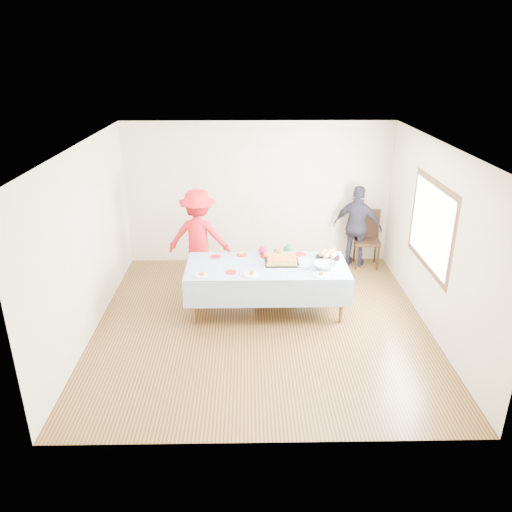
% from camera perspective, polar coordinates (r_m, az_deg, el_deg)
% --- Properties ---
extents(ground, '(5.00, 5.00, 0.00)m').
position_cam_1_polar(ground, '(7.70, 0.65, -7.71)').
color(ground, '#402712').
rests_on(ground, ground).
extents(room_walls, '(5.04, 5.04, 2.72)m').
position_cam_1_polar(room_walls, '(6.98, 1.16, 4.96)').
color(room_walls, beige).
rests_on(room_walls, ground).
extents(party_table, '(2.50, 1.10, 0.78)m').
position_cam_1_polar(party_table, '(7.77, 1.25, -1.43)').
color(party_table, '#50301B').
rests_on(party_table, ground).
extents(birthday_cake, '(0.53, 0.41, 0.09)m').
position_cam_1_polar(birthday_cake, '(7.82, 2.97, -0.48)').
color(birthday_cake, black).
rests_on(birthday_cake, party_table).
extents(rolls_tray, '(0.38, 0.38, 0.12)m').
position_cam_1_polar(rolls_tray, '(8.08, 8.22, 0.11)').
color(rolls_tray, black).
rests_on(rolls_tray, party_table).
extents(punch_bowl, '(0.34, 0.34, 0.08)m').
position_cam_1_polar(punch_bowl, '(7.70, 7.88, -1.08)').
color(punch_bowl, silver).
rests_on(punch_bowl, party_table).
extents(party_hat, '(0.09, 0.09, 0.16)m').
position_cam_1_polar(party_hat, '(8.21, 8.88, 0.67)').
color(party_hat, white).
rests_on(party_hat, party_table).
extents(fork_pile, '(0.24, 0.18, 0.07)m').
position_cam_1_polar(fork_pile, '(7.64, 5.56, -1.22)').
color(fork_pile, white).
rests_on(fork_pile, party_table).
extents(plate_red_far_a, '(0.18, 0.18, 0.01)m').
position_cam_1_polar(plate_red_far_a, '(8.07, -4.61, -0.07)').
color(plate_red_far_a, red).
rests_on(plate_red_far_a, party_table).
extents(plate_red_far_b, '(0.17, 0.17, 0.01)m').
position_cam_1_polar(plate_red_far_b, '(8.11, -1.68, 0.13)').
color(plate_red_far_b, red).
rests_on(plate_red_far_b, party_table).
extents(plate_red_far_c, '(0.18, 0.18, 0.01)m').
position_cam_1_polar(plate_red_far_c, '(8.06, 1.12, -0.04)').
color(plate_red_far_c, red).
rests_on(plate_red_far_c, party_table).
extents(plate_red_far_d, '(0.19, 0.19, 0.01)m').
position_cam_1_polar(plate_red_far_d, '(8.17, 5.06, 0.21)').
color(plate_red_far_d, red).
rests_on(plate_red_far_d, party_table).
extents(plate_red_near, '(0.16, 0.16, 0.01)m').
position_cam_1_polar(plate_red_near, '(7.50, -2.88, -1.85)').
color(plate_red_near, red).
rests_on(plate_red_near, party_table).
extents(plate_white_left, '(0.19, 0.19, 0.01)m').
position_cam_1_polar(plate_white_left, '(7.43, -6.23, -2.21)').
color(plate_white_left, white).
rests_on(plate_white_left, party_table).
extents(plate_white_mid, '(0.24, 0.24, 0.01)m').
position_cam_1_polar(plate_white_mid, '(7.42, -0.52, -2.11)').
color(plate_white_mid, white).
rests_on(plate_white_mid, party_table).
extents(plate_white_right, '(0.23, 0.23, 0.01)m').
position_cam_1_polar(plate_white_right, '(7.46, 7.41, -2.17)').
color(plate_white_right, white).
rests_on(plate_white_right, party_table).
extents(dining_chair, '(0.51, 0.51, 1.07)m').
position_cam_1_polar(dining_chair, '(9.76, 12.57, 2.36)').
color(dining_chair, black).
rests_on(dining_chair, ground).
extents(toddler_left, '(0.39, 0.32, 0.92)m').
position_cam_1_polar(toddler_left, '(8.29, 0.71, -1.80)').
color(toddler_left, '#BA174A').
rests_on(toddler_left, ground).
extents(toddler_mid, '(0.42, 0.29, 0.83)m').
position_cam_1_polar(toddler_mid, '(8.58, 3.72, -1.32)').
color(toddler_mid, '#257136').
rests_on(toddler_mid, ground).
extents(toddler_right, '(0.50, 0.45, 0.84)m').
position_cam_1_polar(toddler_right, '(8.40, 2.39, -1.77)').
color(toddler_right, tan).
rests_on(toddler_right, ground).
extents(adult_left, '(1.17, 0.77, 1.71)m').
position_cam_1_polar(adult_left, '(8.74, -6.55, 2.14)').
color(adult_left, red).
rests_on(adult_left, ground).
extents(adult_right, '(1.00, 0.74, 1.57)m').
position_cam_1_polar(adult_right, '(9.60, 11.51, 3.30)').
color(adult_right, '#2A2938').
rests_on(adult_right, ground).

